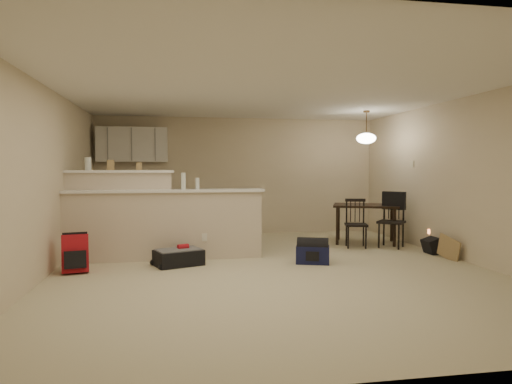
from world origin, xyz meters
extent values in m
plane|color=beige|center=(0.00, 0.00, 0.00)|extent=(7.00, 7.00, 0.00)
plane|color=white|center=(0.00, 0.00, 2.50)|extent=(7.00, 7.00, 0.00)
cube|color=beige|center=(0.00, 3.50, 1.25)|extent=(6.00, 0.02, 2.50)
cube|color=beige|center=(0.00, -3.50, 1.25)|extent=(6.00, 0.02, 2.50)
cube|color=beige|center=(-3.00, 0.00, 1.25)|extent=(0.02, 7.00, 2.50)
cube|color=beige|center=(3.00, 0.00, 1.25)|extent=(0.02, 7.00, 2.50)
cube|color=beige|center=(-1.50, 0.90, 0.53)|extent=(3.00, 0.28, 1.05)
cube|color=white|center=(-1.50, 0.90, 1.07)|extent=(3.08, 0.38, 0.04)
cube|color=beige|center=(-2.20, 1.12, 0.68)|extent=(1.60, 0.24, 1.35)
cube|color=white|center=(-2.20, 1.12, 1.37)|extent=(1.68, 0.34, 0.04)
cube|color=white|center=(-2.20, 3.32, 1.90)|extent=(1.40, 0.34, 0.70)
cube|color=white|center=(-2.00, 3.19, 0.45)|extent=(1.80, 0.60, 0.90)
cube|color=beige|center=(2.98, 1.55, 1.50)|extent=(0.02, 0.12, 0.12)
cylinder|color=silver|center=(-2.67, 1.12, 1.49)|extent=(0.10, 0.10, 0.20)
cube|color=#A38554|center=(-2.33, 1.12, 1.47)|extent=(0.10, 0.07, 0.16)
cube|color=#A38554|center=(-1.90, 1.12, 1.45)|extent=(0.08, 0.06, 0.12)
cylinder|color=silver|center=(-1.21, 0.90, 1.22)|extent=(0.07, 0.07, 0.26)
cylinder|color=silver|center=(-1.00, 0.90, 1.18)|extent=(0.06, 0.06, 0.18)
cube|color=black|center=(2.20, 1.83, 0.71)|extent=(1.38, 1.16, 0.04)
cylinder|color=black|center=(1.61, 1.73, 0.35)|extent=(0.05, 0.05, 0.69)
cylinder|color=black|center=(2.55, 1.35, 0.35)|extent=(0.05, 0.05, 0.69)
cylinder|color=black|center=(1.84, 2.31, 0.35)|extent=(0.05, 0.05, 0.69)
cylinder|color=black|center=(2.79, 1.93, 0.35)|extent=(0.05, 0.05, 0.69)
cylinder|color=brown|center=(2.20, 1.83, 2.25)|extent=(0.02, 0.02, 0.50)
cylinder|color=brown|center=(2.20, 1.83, 2.48)|extent=(0.12, 0.12, 0.03)
ellipsoid|color=white|center=(2.20, 1.83, 1.98)|extent=(0.36, 0.36, 0.20)
cube|color=black|center=(-1.30, 0.42, 0.11)|extent=(0.77, 0.64, 0.22)
cube|color=#AD131E|center=(-2.69, 0.19, 0.26)|extent=(0.38, 0.28, 0.51)
cube|color=#13173C|center=(0.67, 0.21, 0.13)|extent=(0.55, 0.41, 0.27)
cube|color=black|center=(2.85, 0.61, 0.13)|extent=(0.21, 0.29, 0.26)
cube|color=#A38554|center=(2.85, 0.14, 0.17)|extent=(0.08, 0.46, 0.35)
camera|label=1|loc=(-1.31, -6.28, 1.42)|focal=32.00mm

